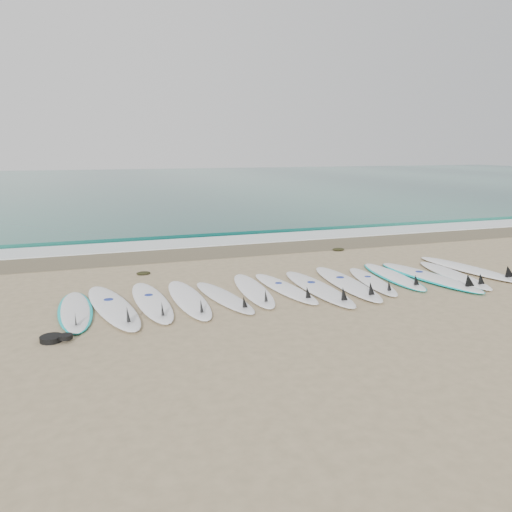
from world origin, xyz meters
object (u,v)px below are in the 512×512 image
object	(u,v)px
surfboard_7	(319,288)
surfboard_13	(471,269)
surfboard_0	(75,311)
leash_coil	(54,338)

from	to	relation	value
surfboard_7	surfboard_13	distance (m)	3.95
surfboard_7	surfboard_13	world-z (taller)	surfboard_13
surfboard_0	surfboard_7	distance (m)	4.49
surfboard_13	leash_coil	world-z (taller)	surfboard_13
surfboard_7	surfboard_13	size ratio (longest dim) A/B	0.98
surfboard_7	leash_coil	world-z (taller)	surfboard_7
surfboard_0	surfboard_7	xyz separation A→B (m)	(4.49, -0.15, 0.02)
surfboard_0	surfboard_7	world-z (taller)	surfboard_7
surfboard_13	leash_coil	xyz separation A→B (m)	(-8.70, -1.38, -0.01)
leash_coil	surfboard_7	bearing A→B (deg)	12.75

